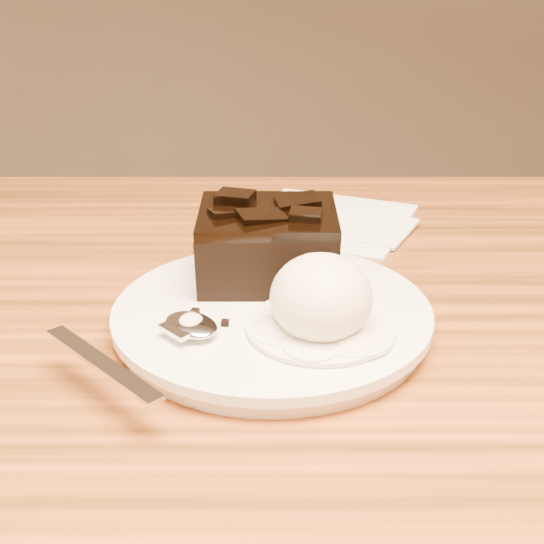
{
  "coord_description": "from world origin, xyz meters",
  "views": [
    {
      "loc": [
        0.03,
        -0.41,
        1.01
      ],
      "look_at": [
        0.03,
        0.07,
        0.79
      ],
      "focal_mm": 50.67,
      "sensor_mm": 36.0,
      "label": 1
    }
  ],
  "objects_px": {
    "plate": "(272,319)",
    "spoon": "(191,327)",
    "ice_cream_scoop": "(321,297)",
    "brownie": "(268,248)",
    "napkin": "(328,220)"
  },
  "relations": [
    {
      "from": "plate",
      "to": "ice_cream_scoop",
      "type": "xyz_separation_m",
      "value": [
        0.03,
        -0.03,
        0.03
      ]
    },
    {
      "from": "ice_cream_scoop",
      "to": "spoon",
      "type": "xyz_separation_m",
      "value": [
        -0.08,
        -0.0,
        -0.02
      ]
    },
    {
      "from": "napkin",
      "to": "brownie",
      "type": "bearing_deg",
      "value": -109.61
    },
    {
      "from": "plate",
      "to": "napkin",
      "type": "relative_size",
      "value": 1.55
    },
    {
      "from": "spoon",
      "to": "napkin",
      "type": "relative_size",
      "value": 1.16
    },
    {
      "from": "plate",
      "to": "spoon",
      "type": "relative_size",
      "value": 1.34
    },
    {
      "from": "brownie",
      "to": "plate",
      "type": "bearing_deg",
      "value": -86.59
    },
    {
      "from": "brownie",
      "to": "napkin",
      "type": "xyz_separation_m",
      "value": [
        0.06,
        0.16,
        -0.04
      ]
    },
    {
      "from": "plate",
      "to": "napkin",
      "type": "xyz_separation_m",
      "value": [
        0.05,
        0.21,
        -0.01
      ]
    },
    {
      "from": "spoon",
      "to": "plate",
      "type": "bearing_deg",
      "value": -8.97
    },
    {
      "from": "brownie",
      "to": "spoon",
      "type": "xyz_separation_m",
      "value": [
        -0.05,
        -0.09,
        -0.02
      ]
    },
    {
      "from": "plate",
      "to": "spoon",
      "type": "height_order",
      "value": "spoon"
    },
    {
      "from": "brownie",
      "to": "ice_cream_scoop",
      "type": "xyz_separation_m",
      "value": [
        0.03,
        -0.08,
        0.0
      ]
    },
    {
      "from": "ice_cream_scoop",
      "to": "brownie",
      "type": "bearing_deg",
      "value": 112.81
    },
    {
      "from": "spoon",
      "to": "ice_cream_scoop",
      "type": "bearing_deg",
      "value": -40.31
    }
  ]
}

